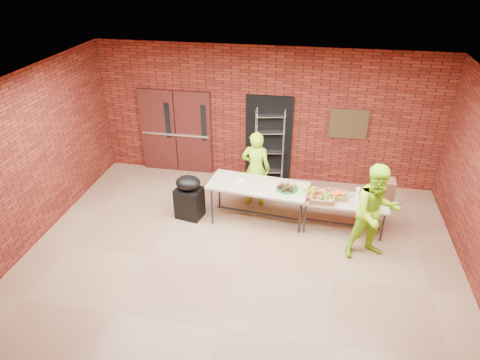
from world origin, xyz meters
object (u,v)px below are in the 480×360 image
(wire_rack, at_px, (270,146))
(table_left, at_px, (258,188))
(volunteer_man, at_px, (375,213))
(covered_grill, at_px, (189,197))
(table_right, at_px, (345,202))
(volunteer_woman, at_px, (256,169))
(coffee_dispenser, at_px, (384,191))

(wire_rack, distance_m, table_left, 1.74)
(table_left, distance_m, volunteer_man, 2.36)
(table_left, xyz_separation_m, volunteer_man, (2.22, -0.78, 0.17))
(wire_rack, xyz_separation_m, covered_grill, (-1.45, -1.89, -0.43))
(table_right, xyz_separation_m, volunteer_woman, (-1.89, 0.67, 0.22))
(wire_rack, distance_m, covered_grill, 2.42)
(coffee_dispenser, xyz_separation_m, volunteer_man, (-0.24, -0.83, 0.00))
(table_right, xyz_separation_m, coffee_dispenser, (0.72, 0.09, 0.30))
(volunteer_man, bearing_deg, table_left, 140.23)
(table_left, relative_size, coffee_dispenser, 4.40)
(table_left, xyz_separation_m, table_right, (1.74, -0.04, -0.13))
(volunteer_man, bearing_deg, volunteer_woman, 128.71)
(wire_rack, relative_size, coffee_dispenser, 3.84)
(volunteer_woman, bearing_deg, wire_rack, -97.16)
(volunteer_man, bearing_deg, wire_rack, 110.88)
(table_left, bearing_deg, wire_rack, 95.97)
(wire_rack, relative_size, volunteer_woman, 1.07)
(wire_rack, xyz_separation_m, table_left, (-0.02, -1.73, -0.15))
(coffee_dispenser, bearing_deg, wire_rack, 145.49)
(wire_rack, relative_size, table_left, 0.87)
(table_right, distance_m, coffee_dispenser, 0.78)
(table_right, bearing_deg, table_left, -178.26)
(covered_grill, height_order, volunteer_man, volunteer_man)
(volunteer_man, bearing_deg, coffee_dispenser, 53.61)
(coffee_dispenser, bearing_deg, volunteer_man, -105.99)
(wire_rack, bearing_deg, coffee_dispenser, -45.28)
(table_left, bearing_deg, covered_grill, -167.11)
(coffee_dispenser, bearing_deg, table_left, -178.82)
(wire_rack, distance_m, table_right, 2.49)
(table_right, height_order, volunteer_woman, volunteer_woman)
(table_left, relative_size, volunteer_man, 1.13)
(wire_rack, xyz_separation_m, volunteer_woman, (-0.16, -1.09, -0.06))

